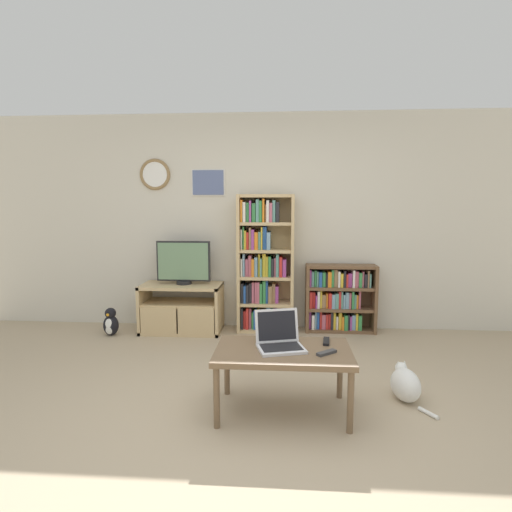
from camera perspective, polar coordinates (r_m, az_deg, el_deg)
ground_plane at (r=2.92m, az=-2.07°, el=-23.65°), size 18.00×18.00×0.00m
wall_back at (r=4.90m, az=0.69°, el=4.91°), size 6.97×0.09×2.60m
tv_stand at (r=4.89m, az=-10.57°, el=-7.27°), size 0.95×0.48×0.57m
television at (r=4.80m, az=-10.31°, el=-0.93°), size 0.64×0.18×0.51m
bookshelf_tall at (r=4.76m, az=0.98°, el=-1.25°), size 0.66×0.31×1.63m
bookshelf_short at (r=4.90m, az=11.64°, el=-5.93°), size 0.83×0.25×0.81m
coffee_table at (r=2.97m, az=3.89°, el=-14.07°), size 0.97×0.58×0.47m
laptop at (r=2.96m, az=3.34°, el=-11.71°), size 0.39×0.36×0.26m
remote_near_laptop at (r=2.89m, az=10.05°, el=-13.44°), size 0.15×0.13×0.02m
remote_far_from_laptop at (r=3.12m, az=10.00°, el=-11.91°), size 0.06×0.16×0.02m
cat at (r=3.44m, az=20.51°, el=-16.75°), size 0.29×0.46×0.29m
penguin_figurine at (r=4.99m, az=-20.05°, el=-8.97°), size 0.18×0.16×0.33m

